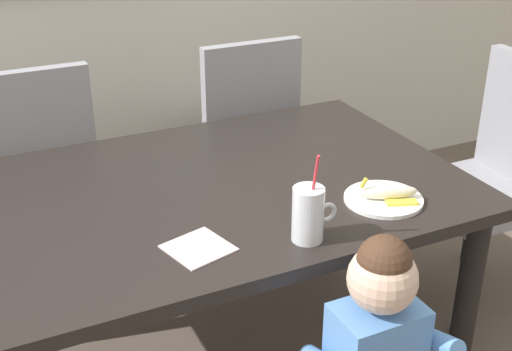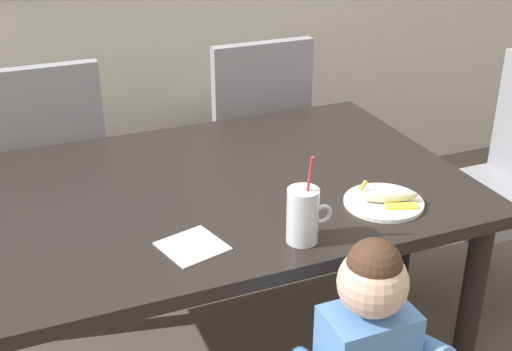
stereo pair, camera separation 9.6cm
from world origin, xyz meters
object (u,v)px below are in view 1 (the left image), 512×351
(dining_chair_right, at_px, (241,132))
(paper_napkin, at_px, (198,248))
(snack_plate, at_px, (383,199))
(dining_table, at_px, (213,210))
(milk_cup, at_px, (308,217))
(toddler_standing, at_px, (376,346))
(dining_chair_left, at_px, (37,168))
(dining_chair_far, at_px, (496,169))
(peeled_banana, at_px, (389,193))

(dining_chair_right, height_order, paper_napkin, dining_chair_right)
(paper_napkin, bearing_deg, snack_plate, 1.04)
(dining_table, relative_size, milk_cup, 6.10)
(toddler_standing, bearing_deg, milk_cup, 102.93)
(toddler_standing, distance_m, milk_cup, 0.36)
(dining_table, bearing_deg, toddler_standing, -75.58)
(dining_chair_left, xyz_separation_m, milk_cup, (0.53, -1.14, 0.24))
(dining_chair_right, distance_m, snack_plate, 1.06)
(dining_table, bearing_deg, paper_napkin, -118.05)
(dining_chair_far, height_order, paper_napkin, dining_chair_far)
(dining_chair_far, relative_size, peeled_banana, 5.50)
(peeled_banana, bearing_deg, paper_napkin, 179.81)
(peeled_banana, bearing_deg, toddler_standing, -127.56)
(dining_chair_far, bearing_deg, peeled_banana, -67.79)
(dining_chair_far, xyz_separation_m, snack_plate, (-0.73, -0.28, 0.18))
(paper_napkin, bearing_deg, peeled_banana, -0.19)
(dining_chair_right, height_order, peeled_banana, dining_chair_right)
(snack_plate, bearing_deg, paper_napkin, -178.96)
(snack_plate, height_order, paper_napkin, snack_plate)
(dining_chair_left, relative_size, snack_plate, 4.17)
(dining_chair_far, bearing_deg, milk_cup, -70.20)
(milk_cup, xyz_separation_m, paper_napkin, (-0.28, 0.08, -0.06))
(dining_chair_left, xyz_separation_m, peeled_banana, (0.85, -1.06, 0.20))
(dining_chair_right, relative_size, paper_napkin, 6.40)
(dining_chair_right, bearing_deg, dining_chair_left, -0.28)
(dining_chair_right, bearing_deg, toddler_standing, 79.33)
(dining_chair_far, distance_m, toddler_standing, 1.16)
(dining_table, distance_m, dining_chair_right, 0.86)
(dining_table, height_order, snack_plate, snack_plate)
(toddler_standing, relative_size, milk_cup, 3.34)
(snack_plate, bearing_deg, dining_chair_left, 128.65)
(milk_cup, distance_m, snack_plate, 0.32)
(dining_chair_right, xyz_separation_m, paper_napkin, (-0.60, -1.05, 0.17))
(snack_plate, xyz_separation_m, paper_napkin, (-0.58, -0.01, -0.00))
(milk_cup, height_order, paper_napkin, milk_cup)
(dining_chair_right, relative_size, toddler_standing, 1.15)
(paper_napkin, bearing_deg, milk_cup, -16.24)
(dining_table, distance_m, dining_chair_left, 0.86)
(dining_chair_left, height_order, snack_plate, dining_chair_left)
(toddler_standing, bearing_deg, snack_plate, 54.46)
(dining_table, distance_m, snack_plate, 0.52)
(dining_table, xyz_separation_m, paper_napkin, (-0.17, -0.31, 0.08))
(dining_chair_right, height_order, snack_plate, dining_chair_right)
(dining_chair_left, height_order, paper_napkin, dining_chair_left)
(dining_table, distance_m, paper_napkin, 0.37)
(toddler_standing, xyz_separation_m, snack_plate, (0.25, 0.35, 0.19))
(paper_napkin, bearing_deg, dining_table, 61.95)
(dining_chair_left, height_order, milk_cup, milk_cup)
(dining_chair_right, height_order, dining_chair_far, same)
(dining_table, distance_m, peeled_banana, 0.54)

